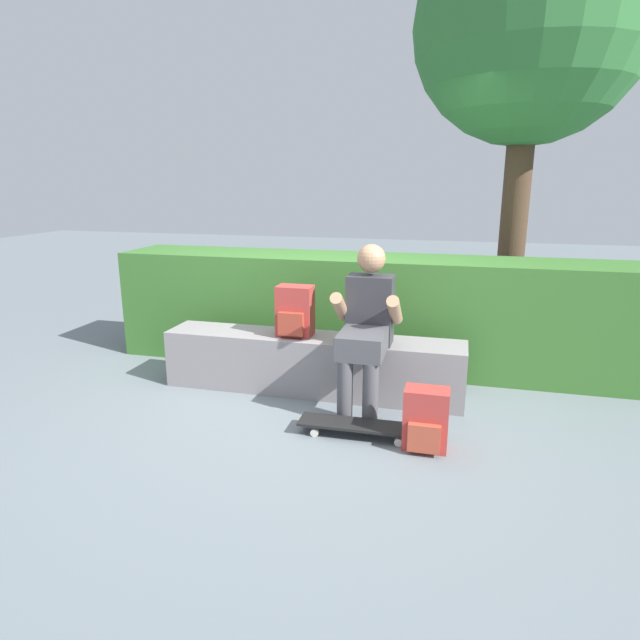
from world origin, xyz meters
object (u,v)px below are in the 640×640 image
(bench_main, at_px, (312,364))
(backpack_on_ground, at_px, (426,420))
(skateboard_near_person, at_px, (358,426))
(backpack_on_bench, at_px, (295,312))
(person_skater, at_px, (367,323))

(bench_main, relative_size, backpack_on_ground, 6.00)
(skateboard_near_person, xyz_separation_m, backpack_on_bench, (-0.65, 0.69, 0.58))
(backpack_on_ground, bearing_deg, backpack_on_bench, 145.68)
(backpack_on_ground, bearing_deg, bench_main, 141.61)
(skateboard_near_person, relative_size, backpack_on_bench, 2.01)
(person_skater, distance_m, skateboard_near_person, 0.76)
(skateboard_near_person, bearing_deg, backpack_on_bench, 133.33)
(bench_main, distance_m, skateboard_near_person, 0.88)
(bench_main, distance_m, backpack_on_bench, 0.45)
(skateboard_near_person, height_order, backpack_on_bench, backpack_on_bench)
(backpack_on_bench, distance_m, backpack_on_ground, 1.40)
(backpack_on_ground, bearing_deg, person_skater, 131.46)
(bench_main, xyz_separation_m, backpack_on_bench, (-0.14, -0.01, 0.42))
(skateboard_near_person, relative_size, backpack_on_ground, 2.01)
(person_skater, bearing_deg, backpack_on_ground, -48.54)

